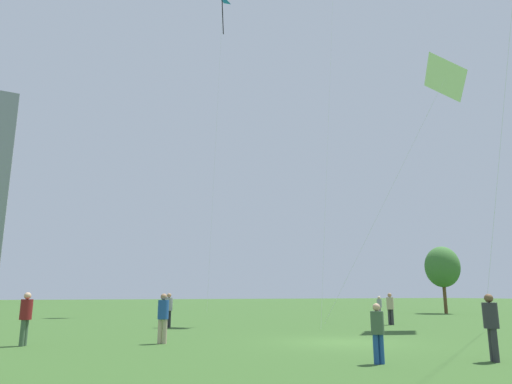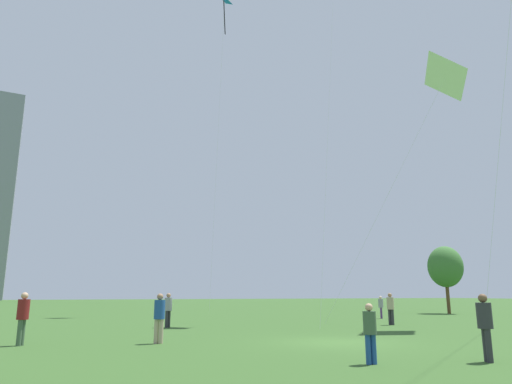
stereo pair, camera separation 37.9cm
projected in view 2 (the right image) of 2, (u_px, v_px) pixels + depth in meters
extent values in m
plane|color=#335623|center=(338.00, 343.00, 17.53)|extent=(280.00, 280.00, 0.00)
cylinder|color=#2D2D33|center=(169.00, 319.00, 25.41)|extent=(0.17, 0.17, 0.89)
cylinder|color=#2D2D33|center=(167.00, 319.00, 25.26)|extent=(0.17, 0.17, 0.89)
cylinder|color=gray|center=(168.00, 304.00, 25.50)|extent=(0.41, 0.41, 0.70)
sphere|color=#997051|center=(169.00, 295.00, 25.60)|extent=(0.24, 0.24, 0.24)
cylinder|color=#3F593F|center=(19.00, 333.00, 16.43)|extent=(0.17, 0.17, 0.90)
cylinder|color=#3F593F|center=(22.00, 332.00, 16.61)|extent=(0.17, 0.17, 0.90)
cylinder|color=maroon|center=(23.00, 309.00, 16.69)|extent=(0.41, 0.41, 0.71)
sphere|color=tan|center=(25.00, 296.00, 16.79)|extent=(0.24, 0.24, 0.24)
cylinder|color=#2D2D33|center=(486.00, 345.00, 12.66)|extent=(0.16, 0.16, 0.87)
cylinder|color=#2D2D33|center=(489.00, 346.00, 12.48)|extent=(0.16, 0.16, 0.87)
cylinder|color=#2D2D33|center=(484.00, 316.00, 12.73)|extent=(0.40, 0.40, 0.69)
sphere|color=brown|center=(483.00, 298.00, 12.83)|extent=(0.24, 0.24, 0.24)
cylinder|color=#2D2D33|center=(390.00, 317.00, 27.40)|extent=(0.17, 0.17, 0.89)
cylinder|color=#2D2D33|center=(393.00, 317.00, 27.27)|extent=(0.17, 0.17, 0.89)
cylinder|color=tan|center=(390.00, 303.00, 27.51)|extent=(0.41, 0.41, 0.71)
sphere|color=#997051|center=(390.00, 295.00, 27.61)|extent=(0.24, 0.24, 0.24)
cylinder|color=tan|center=(161.00, 331.00, 17.21)|extent=(0.16, 0.16, 0.88)
cylinder|color=tan|center=(156.00, 331.00, 17.23)|extent=(0.16, 0.16, 0.88)
cylinder|color=#1E478C|center=(160.00, 309.00, 17.39)|extent=(0.40, 0.40, 0.70)
sphere|color=#997051|center=(160.00, 297.00, 17.49)|extent=(0.24, 0.24, 0.24)
cylinder|color=#1E478C|center=(374.00, 349.00, 12.21)|extent=(0.14, 0.14, 0.75)
cylinder|color=#1E478C|center=(368.00, 349.00, 12.18)|extent=(0.14, 0.14, 0.75)
cylinder|color=#3F593F|center=(370.00, 323.00, 12.34)|extent=(0.35, 0.35, 0.60)
sphere|color=tan|center=(369.00, 307.00, 12.42)|extent=(0.20, 0.20, 0.20)
cylinder|color=#593372|center=(381.00, 313.00, 34.36)|extent=(0.15, 0.15, 0.79)
cylinder|color=#593372|center=(381.00, 313.00, 34.21)|extent=(0.15, 0.15, 0.79)
cylinder|color=gray|center=(381.00, 303.00, 34.44)|extent=(0.36, 0.36, 0.62)
sphere|color=beige|center=(380.00, 297.00, 34.53)|extent=(0.21, 0.21, 0.21)
cylinder|color=silver|center=(330.00, 84.00, 31.08)|extent=(5.53, 5.46, 31.12)
cylinder|color=silver|center=(217.00, 151.00, 47.14)|extent=(0.28, 4.48, 31.89)
cylinder|color=black|center=(224.00, 17.00, 48.01)|extent=(0.39, 0.37, 3.66)
cylinder|color=silver|center=(510.00, 16.00, 20.82)|extent=(2.54, 8.93, 27.99)
cylinder|color=silver|center=(385.00, 202.00, 28.41)|extent=(5.37, 6.21, 14.64)
pyramid|color=white|center=(446.00, 77.00, 28.11)|extent=(3.03, 2.68, 1.64)
cylinder|color=brown|center=(448.00, 296.00, 43.01)|extent=(0.31, 0.31, 3.16)
ellipsoid|color=#3D7033|center=(445.00, 267.00, 43.59)|extent=(3.19, 3.19, 3.81)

